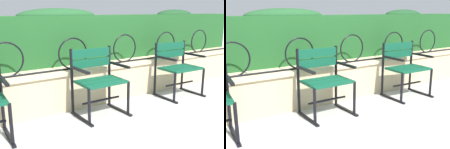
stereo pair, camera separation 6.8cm
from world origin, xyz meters
The scene contains 6 objects.
ground_plane centered at (0.00, 0.00, 0.00)m, with size 60.00×60.00×0.00m, color #B7B5AF.
stone_wall centered at (0.00, 0.73, 0.27)m, with size 7.01×0.41×0.54m.
iron_arch_fence centered at (-0.20, 0.66, 0.72)m, with size 6.47×0.02×0.42m.
hedge_row centered at (-0.03, 1.14, 0.92)m, with size 6.87×0.46×0.79m.
park_chair_centre centered at (-0.07, 0.30, 0.46)m, with size 0.60×0.52×0.84m.
park_chair_right centered at (1.36, 0.28, 0.46)m, with size 0.65×0.55×0.82m.
Camera 1 is at (-1.78, -2.52, 1.31)m, focal length 43.30 mm.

